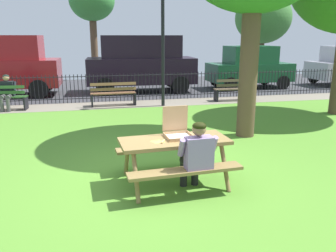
{
  "coord_description": "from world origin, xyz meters",
  "views": [
    {
      "loc": [
        -1.1,
        -5.64,
        2.43
      ],
      "look_at": [
        0.28,
        0.62,
        0.75
      ],
      "focal_mm": 36.8,
      "sensor_mm": 36.0,
      "label": 1
    }
  ],
  "objects_px": {
    "park_bench_left": "(1,98)",
    "far_tree_midleft": "(92,2)",
    "parked_car_right": "(250,67)",
    "pizza_slice_on_table": "(159,141)",
    "parked_car_center": "(141,62)",
    "pizza_box_open": "(177,129)",
    "far_tree_center": "(263,18)",
    "person_on_park_bench": "(7,91)",
    "adult_at_table": "(197,154)",
    "picnic_table_foreground": "(174,149)",
    "park_bench_right": "(235,90)",
    "lamp_post_walkway": "(163,29)",
    "park_bench_center": "(113,94)"
  },
  "relations": [
    {
      "from": "park_bench_center",
      "to": "far_tree_midleft",
      "type": "bearing_deg",
      "value": 93.12
    },
    {
      "from": "far_tree_center",
      "to": "pizza_box_open",
      "type": "bearing_deg",
      "value": -121.29
    },
    {
      "from": "pizza_slice_on_table",
      "to": "far_tree_center",
      "type": "relative_size",
      "value": 0.05
    },
    {
      "from": "park_bench_left",
      "to": "far_tree_midleft",
      "type": "bearing_deg",
      "value": 70.0
    },
    {
      "from": "picnic_table_foreground",
      "to": "lamp_post_walkway",
      "type": "height_order",
      "value": "lamp_post_walkway"
    },
    {
      "from": "person_on_park_bench",
      "to": "far_tree_center",
      "type": "bearing_deg",
      "value": 32.82
    },
    {
      "from": "park_bench_right",
      "to": "lamp_post_walkway",
      "type": "bearing_deg",
      "value": -172.34
    },
    {
      "from": "park_bench_left",
      "to": "park_bench_center",
      "type": "distance_m",
      "value": 3.72
    },
    {
      "from": "park_bench_left",
      "to": "parked_car_center",
      "type": "xyz_separation_m",
      "value": [
        5.16,
        3.04,
        0.89
      ]
    },
    {
      "from": "park_bench_left",
      "to": "parked_car_right",
      "type": "height_order",
      "value": "parked_car_right"
    },
    {
      "from": "picnic_table_foreground",
      "to": "far_tree_midleft",
      "type": "bearing_deg",
      "value": 93.78
    },
    {
      "from": "adult_at_table",
      "to": "person_on_park_bench",
      "type": "relative_size",
      "value": 1.0
    },
    {
      "from": "pizza_box_open",
      "to": "adult_at_table",
      "type": "xyz_separation_m",
      "value": [
        0.15,
        -0.65,
        -0.23
      ]
    },
    {
      "from": "park_bench_center",
      "to": "far_tree_midleft",
      "type": "distance_m",
      "value": 9.71
    },
    {
      "from": "picnic_table_foreground",
      "to": "lamp_post_walkway",
      "type": "bearing_deg",
      "value": 79.98
    },
    {
      "from": "person_on_park_bench",
      "to": "parked_car_right",
      "type": "relative_size",
      "value": 0.3
    },
    {
      "from": "pizza_slice_on_table",
      "to": "picnic_table_foreground",
      "type": "bearing_deg",
      "value": 16.37
    },
    {
      "from": "adult_at_table",
      "to": "parked_car_center",
      "type": "distance_m",
      "value": 10.56
    },
    {
      "from": "park_bench_center",
      "to": "parked_car_center",
      "type": "xyz_separation_m",
      "value": [
        1.44,
        3.04,
        0.89
      ]
    },
    {
      "from": "adult_at_table",
      "to": "far_tree_midleft",
      "type": "relative_size",
      "value": 0.21
    },
    {
      "from": "park_bench_center",
      "to": "person_on_park_bench",
      "type": "height_order",
      "value": "person_on_park_bench"
    },
    {
      "from": "park_bench_left",
      "to": "lamp_post_walkway",
      "type": "distance_m",
      "value": 5.91
    },
    {
      "from": "pizza_box_open",
      "to": "person_on_park_bench",
      "type": "distance_m",
      "value": 8.03
    },
    {
      "from": "parked_car_center",
      "to": "pizza_slice_on_table",
      "type": "bearing_deg",
      "value": -96.53
    },
    {
      "from": "pizza_box_open",
      "to": "parked_car_right",
      "type": "xyz_separation_m",
      "value": [
        6.01,
        9.87,
        0.12
      ]
    },
    {
      "from": "park_bench_center",
      "to": "person_on_park_bench",
      "type": "relative_size",
      "value": 1.36
    },
    {
      "from": "far_tree_midleft",
      "to": "far_tree_center",
      "type": "bearing_deg",
      "value": -0.0
    },
    {
      "from": "picnic_table_foreground",
      "to": "person_on_park_bench",
      "type": "distance_m",
      "value": 8.12
    },
    {
      "from": "lamp_post_walkway",
      "to": "parked_car_right",
      "type": "relative_size",
      "value": 1.12
    },
    {
      "from": "park_bench_right",
      "to": "person_on_park_bench",
      "type": "bearing_deg",
      "value": 179.86
    },
    {
      "from": "lamp_post_walkway",
      "to": "far_tree_center",
      "type": "distance_m",
      "value": 12.59
    },
    {
      "from": "pizza_box_open",
      "to": "park_bench_center",
      "type": "relative_size",
      "value": 0.31
    },
    {
      "from": "picnic_table_foreground",
      "to": "parked_car_right",
      "type": "distance_m",
      "value": 11.75
    },
    {
      "from": "pizza_box_open",
      "to": "far_tree_center",
      "type": "height_order",
      "value": "far_tree_center"
    },
    {
      "from": "pizza_box_open",
      "to": "picnic_table_foreground",
      "type": "bearing_deg",
      "value": -118.4
    },
    {
      "from": "pizza_slice_on_table",
      "to": "parked_car_center",
      "type": "bearing_deg",
      "value": 83.47
    },
    {
      "from": "pizza_slice_on_table",
      "to": "far_tree_midleft",
      "type": "height_order",
      "value": "far_tree_midleft"
    },
    {
      "from": "park_bench_left",
      "to": "far_tree_center",
      "type": "height_order",
      "value": "far_tree_center"
    },
    {
      "from": "park_bench_left",
      "to": "parked_car_center",
      "type": "bearing_deg",
      "value": 30.51
    },
    {
      "from": "picnic_table_foreground",
      "to": "park_bench_right",
      "type": "bearing_deg",
      "value": 59.69
    },
    {
      "from": "adult_at_table",
      "to": "person_on_park_bench",
      "type": "distance_m",
      "value": 8.66
    },
    {
      "from": "pizza_box_open",
      "to": "park_bench_right",
      "type": "bearing_deg",
      "value": 59.64
    },
    {
      "from": "pizza_box_open",
      "to": "parked_car_center",
      "type": "height_order",
      "value": "parked_car_center"
    },
    {
      "from": "pizza_box_open",
      "to": "parked_car_center",
      "type": "relative_size",
      "value": 0.1
    },
    {
      "from": "park_bench_right",
      "to": "far_tree_center",
      "type": "relative_size",
      "value": 0.31
    },
    {
      "from": "park_bench_right",
      "to": "person_on_park_bench",
      "type": "xyz_separation_m",
      "value": [
        -8.18,
        0.02,
        0.24
      ]
    },
    {
      "from": "picnic_table_foreground",
      "to": "pizza_slice_on_table",
      "type": "relative_size",
      "value": 7.45
    },
    {
      "from": "pizza_slice_on_table",
      "to": "park_bench_center",
      "type": "relative_size",
      "value": 0.16
    },
    {
      "from": "parked_car_center",
      "to": "person_on_park_bench",
      "type": "bearing_deg",
      "value": -148.73
    },
    {
      "from": "pizza_slice_on_table",
      "to": "park_bench_center",
      "type": "height_order",
      "value": "park_bench_center"
    }
  ]
}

